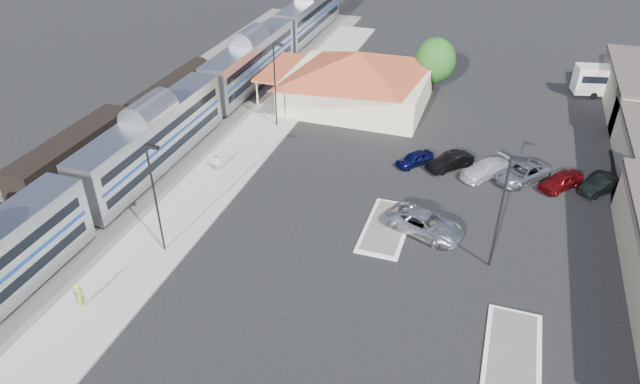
% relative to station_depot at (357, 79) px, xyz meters
% --- Properties ---
extents(ground, '(280.00, 280.00, 0.00)m').
position_rel_station_depot_xyz_m(ground, '(4.56, -24.00, -3.13)').
color(ground, black).
rests_on(ground, ground).
extents(railbed, '(16.00, 100.00, 0.12)m').
position_rel_station_depot_xyz_m(railbed, '(-16.44, -16.00, -3.07)').
color(railbed, '#4C4944').
rests_on(railbed, ground).
extents(platform, '(5.50, 92.00, 0.18)m').
position_rel_station_depot_xyz_m(platform, '(-7.44, -18.00, -3.04)').
color(platform, gray).
rests_on(platform, ground).
extents(passenger_train, '(3.00, 104.00, 5.55)m').
position_rel_station_depot_xyz_m(passenger_train, '(-13.44, -19.59, -0.26)').
color(passenger_train, silver).
rests_on(passenger_train, ground).
extents(freight_cars, '(2.80, 46.00, 4.00)m').
position_rel_station_depot_xyz_m(freight_cars, '(-19.44, -23.09, -1.21)').
color(freight_cars, black).
rests_on(freight_cars, ground).
extents(station_depot, '(18.35, 12.24, 6.20)m').
position_rel_station_depot_xyz_m(station_depot, '(0.00, 0.00, 0.00)').
color(station_depot, beige).
rests_on(station_depot, ground).
extents(traffic_island_south, '(3.30, 7.50, 0.21)m').
position_rel_station_depot_xyz_m(traffic_island_south, '(8.56, -22.00, -3.03)').
color(traffic_island_south, silver).
rests_on(traffic_island_south, ground).
extents(traffic_island_north, '(3.30, 7.50, 0.21)m').
position_rel_station_depot_xyz_m(traffic_island_north, '(18.56, -32.00, -3.03)').
color(traffic_island_north, silver).
rests_on(traffic_island_north, ground).
extents(lamp_plat_s, '(1.08, 0.25, 9.00)m').
position_rel_station_depot_xyz_m(lamp_plat_s, '(-6.34, -30.00, 2.21)').
color(lamp_plat_s, black).
rests_on(lamp_plat_s, ground).
extents(lamp_plat_n, '(1.08, 0.25, 9.00)m').
position_rel_station_depot_xyz_m(lamp_plat_n, '(-6.34, -8.00, 2.21)').
color(lamp_plat_n, black).
rests_on(lamp_plat_n, ground).
extents(lamp_lot, '(1.08, 0.25, 9.00)m').
position_rel_station_depot_xyz_m(lamp_lot, '(16.66, -24.00, 2.21)').
color(lamp_lot, black).
rests_on(lamp_lot, ground).
extents(tree_depot, '(4.71, 4.71, 6.63)m').
position_rel_station_depot_xyz_m(tree_depot, '(7.56, 6.00, 0.89)').
color(tree_depot, '#382314').
rests_on(tree_depot, ground).
extents(suv, '(6.74, 4.71, 1.71)m').
position_rel_station_depot_xyz_m(suv, '(11.44, -21.62, -2.28)').
color(suv, '#AFB1B8').
rests_on(suv, ground).
extents(coach_bus, '(11.25, 4.59, 3.53)m').
position_rel_station_depot_xyz_m(coach_bus, '(28.56, 12.00, -1.10)').
color(coach_bus, white).
rests_on(coach_bus, ground).
extents(person_a, '(0.69, 0.82, 1.91)m').
position_rel_station_depot_xyz_m(person_a, '(-8.28, -36.93, -2.00)').
color(person_a, '#98BA3A').
rests_on(person_a, platform).
extents(person_b, '(0.97, 1.06, 1.77)m').
position_rel_station_depot_xyz_m(person_b, '(-8.06, -18.49, -2.06)').
color(person_b, silver).
rests_on(person_b, platform).
extents(parked_car_a, '(3.61, 3.87, 1.29)m').
position_rel_station_depot_xyz_m(parked_car_a, '(8.75, -11.37, -2.49)').
color(parked_car_a, '#0D1044').
rests_on(parked_car_a, ground).
extents(parked_car_b, '(4.24, 4.30, 1.48)m').
position_rel_station_depot_xyz_m(parked_car_b, '(11.95, -11.07, -2.39)').
color(parked_car_b, black).
rests_on(parked_car_b, ground).
extents(parked_car_c, '(4.85, 5.20, 1.47)m').
position_rel_station_depot_xyz_m(parked_car_c, '(15.15, -11.37, -2.40)').
color(parked_car_c, white).
rests_on(parked_car_c, ground).
extents(parked_car_d, '(5.38, 5.78, 1.51)m').
position_rel_station_depot_xyz_m(parked_car_d, '(18.35, -11.07, -2.38)').
color(parked_car_d, gray).
rests_on(parked_car_d, ground).
extents(parked_car_e, '(4.18, 4.51, 1.50)m').
position_rel_station_depot_xyz_m(parked_car_e, '(21.55, -11.37, -2.38)').
color(parked_car_e, maroon).
rests_on(parked_car_e, ground).
extents(parked_car_f, '(3.90, 4.05, 1.37)m').
position_rel_station_depot_xyz_m(parked_car_f, '(24.75, -11.07, -2.44)').
color(parked_car_f, black).
rests_on(parked_car_f, ground).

